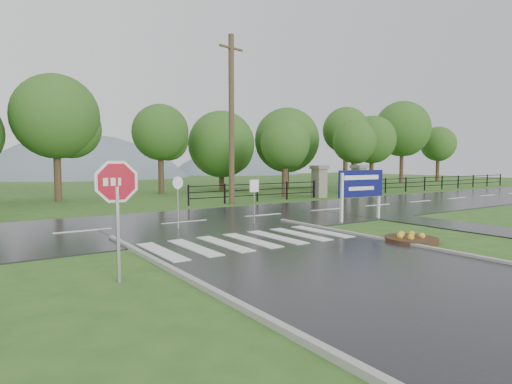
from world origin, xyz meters
TOP-DOWN VIEW (x-y plane):
  - ground at (0.00, 0.00)m, footprint 120.00×120.00m
  - main_road at (0.00, 10.00)m, footprint 90.00×8.00m
  - walkway at (8.50, 4.00)m, footprint 2.20×11.00m
  - crosswalk at (0.00, 5.00)m, footprint 6.50×2.80m
  - pillar_west at (13.00, 16.00)m, footprint 1.00×1.00m
  - pillar_east at (17.00, 16.00)m, footprint 1.00×1.00m
  - fence_west at (7.75, 16.00)m, footprint 9.58×0.08m
  - fence_east at (27.75, 16.00)m, footprint 20.58×0.08m
  - hills at (3.49, 65.00)m, footprint 102.00×48.00m
  - treeline at (1.00, 24.00)m, footprint 83.20×5.20m
  - stop_sign at (-4.82, 2.82)m, footprint 1.23×0.12m
  - estate_billboard at (6.49, 6.31)m, footprint 2.49×0.21m
  - flower_bed at (4.15, 2.09)m, footprint 1.64×1.64m
  - reg_sign_small at (2.10, 7.94)m, footprint 0.41×0.07m
  - reg_sign_round at (-0.94, 8.52)m, footprint 0.46×0.12m
  - utility_pole_east at (5.57, 15.50)m, footprint 1.74×0.44m
  - entrance_tree_left at (11.12, 17.50)m, footprint 3.45×3.45m
  - entrance_tree_right at (18.06, 17.50)m, footprint 3.41×3.41m

SIDE VIEW (x-z plane):
  - hills at x=3.49m, z-range -39.54..8.46m
  - ground at x=0.00m, z-range 0.00..0.00m
  - main_road at x=0.00m, z-range -0.02..0.02m
  - walkway at x=8.50m, z-range -0.02..0.02m
  - treeline at x=1.00m, z-range -5.00..5.00m
  - crosswalk at x=0.00m, z-range 0.05..0.07m
  - flower_bed at x=4.15m, z-range -0.04..0.29m
  - fence_west at x=7.75m, z-range 0.12..1.32m
  - fence_east at x=27.75m, z-range 0.14..1.34m
  - pillar_west at x=13.00m, z-range 0.06..2.30m
  - pillar_east at x=17.00m, z-range 0.06..2.30m
  - reg_sign_round at x=-0.94m, z-range 0.29..2.29m
  - reg_sign_small at x=2.10m, z-range 0.41..2.23m
  - estate_billboard at x=6.49m, z-range 0.41..2.59m
  - stop_sign at x=-4.82m, z-range 0.54..3.30m
  - entrance_tree_left at x=11.12m, z-range 0.99..6.46m
  - entrance_tree_right at x=18.06m, z-range 1.14..6.92m
  - utility_pole_east at x=5.57m, z-range 0.08..9.94m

